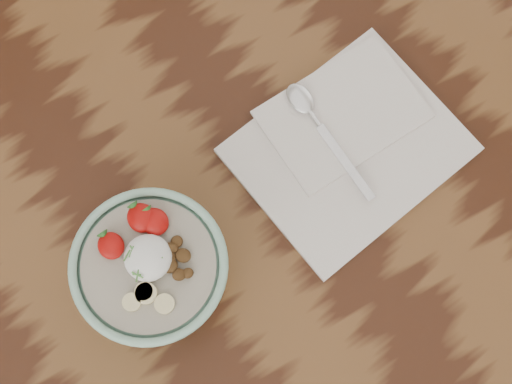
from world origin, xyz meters
TOP-DOWN VIEW (x-y plane):
  - table at (0.00, 0.00)cm, footprint 160.00×90.00cm
  - breakfast_bowl at (1.10, -6.91)cm, footprint 17.34×17.34cm
  - napkin at (29.61, -6.78)cm, footprint 27.54×22.80cm
  - spoon at (27.78, -1.50)cm, footprint 3.16×17.80cm

SIDE VIEW (x-z plane):
  - table at x=0.00cm, z-range 28.20..103.20cm
  - napkin at x=29.61cm, z-range 74.87..76.49cm
  - spoon at x=27.78cm, z-range 76.54..77.47cm
  - breakfast_bowl at x=1.10cm, z-range 75.04..86.81cm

